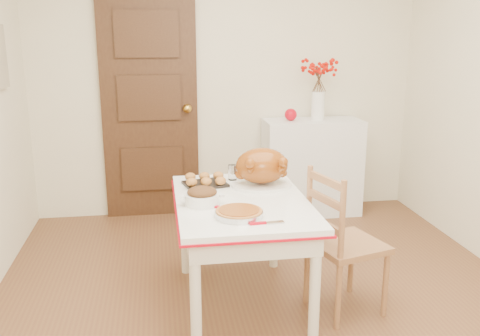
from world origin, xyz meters
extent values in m
cube|color=brown|center=(0.00, 0.00, 0.00)|extent=(3.50, 4.00, 0.00)
cube|color=beige|center=(0.00, 2.00, 1.25)|extent=(3.50, 0.00, 2.50)
cube|color=#412816|center=(-0.70, 1.97, 1.03)|extent=(0.85, 0.06, 2.06)
cube|color=white|center=(0.77, 1.78, 0.44)|extent=(0.89, 0.39, 0.89)
sphere|color=#BB0415|center=(0.55, 1.78, 0.94)|extent=(0.11, 0.11, 0.11)
cylinder|color=brown|center=(-0.22, -0.13, 0.73)|extent=(0.33, 0.33, 0.06)
cylinder|color=white|center=(-0.15, 0.60, 0.75)|extent=(0.06, 0.06, 0.10)
camera|label=1|loc=(-0.63, -2.82, 1.70)|focal=39.58mm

